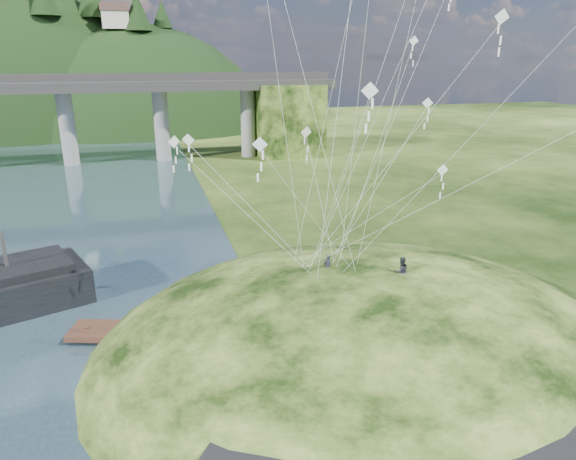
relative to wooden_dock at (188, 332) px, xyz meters
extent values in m
plane|color=black|center=(2.77, -6.16, -0.49)|extent=(320.00, 320.00, 0.00)
ellipsoid|color=black|center=(10.77, -4.16, -1.99)|extent=(36.00, 32.00, 13.00)
cube|color=black|center=(13.27, -17.06, 1.56)|extent=(3.82, 2.27, 0.68)
cylinder|color=gray|center=(-13.73, 63.84, 6.01)|extent=(2.60, 2.60, 13.00)
cylinder|color=gray|center=(1.77, 63.84, 6.01)|extent=(2.60, 2.60, 13.00)
cylinder|color=gray|center=(17.27, 63.84, 6.01)|extent=(2.60, 2.60, 13.00)
cube|color=black|center=(24.77, 63.84, 6.01)|extent=(12.00, 11.00, 13.00)
ellipsoid|color=black|center=(-37.23, 119.84, -6.49)|extent=(96.00, 68.00, 88.00)
ellipsoid|color=black|center=(-2.23, 111.84, -10.49)|extent=(76.00, 56.00, 72.00)
cone|color=black|center=(-0.34, 102.87, 27.38)|extent=(6.56, 6.56, 8.63)
cone|color=black|center=(5.55, 108.47, 27.19)|extent=(4.88, 4.88, 6.42)
cube|color=beige|center=(-5.23, 103.84, 25.39)|extent=(6.00, 5.00, 4.00)
cube|color=brown|center=(-5.23, 103.84, 28.09)|extent=(6.40, 5.40, 1.60)
cube|color=black|center=(-11.07, 8.61, 2.48)|extent=(7.54, 6.94, 0.61)
cylinder|color=#2D2B2B|center=(-12.04, 8.26, 3.82)|extent=(0.25, 0.25, 3.07)
cube|color=#3D2219|center=(0.00, 0.00, 0.01)|extent=(15.53, 6.98, 0.39)
cylinder|color=#3D2219|center=(-6.34, 1.99, -0.27)|extent=(0.33, 0.33, 1.11)
cylinder|color=#3D2219|center=(-3.17, 1.00, -0.27)|extent=(0.33, 0.33, 1.11)
cylinder|color=#3D2219|center=(0.00, 0.00, -0.27)|extent=(0.33, 0.33, 1.11)
cylinder|color=#3D2219|center=(3.17, -1.00, -0.27)|extent=(0.33, 0.33, 1.11)
cylinder|color=#3D2219|center=(6.34, -1.99, -0.27)|extent=(0.33, 0.33, 1.11)
imported|color=#22262E|center=(8.90, -1.92, 5.24)|extent=(0.69, 0.54, 1.66)
imported|color=#22262E|center=(13.00, -4.05, 5.42)|extent=(0.95, 0.75, 1.92)
cube|color=white|center=(17.70, -4.51, 19.21)|extent=(0.85, 0.27, 0.84)
cube|color=white|center=(17.70, -4.51, 18.60)|extent=(0.11, 0.03, 0.49)
cube|color=white|center=(17.70, -4.51, 18.00)|extent=(0.11, 0.03, 0.49)
cube|color=white|center=(17.70, -4.51, 17.40)|extent=(0.11, 0.03, 0.49)
cube|color=white|center=(16.18, 2.26, 18.16)|extent=(0.67, 0.19, 0.66)
cube|color=white|center=(16.18, 2.26, 17.69)|extent=(0.09, 0.03, 0.39)
cube|color=white|center=(16.18, 2.26, 17.21)|extent=(0.09, 0.03, 0.39)
cube|color=white|center=(16.18, 2.26, 16.74)|extent=(0.09, 0.03, 0.39)
cube|color=white|center=(8.48, 1.53, 12.50)|extent=(0.77, 0.31, 0.78)
cube|color=white|center=(8.48, 1.53, 11.94)|extent=(0.09, 0.08, 0.47)
cube|color=white|center=(8.48, 1.53, 11.37)|extent=(0.09, 0.08, 0.47)
cube|color=white|center=(8.48, 1.53, 10.80)|extent=(0.09, 0.08, 0.47)
cube|color=white|center=(8.69, -7.49, 15.62)|extent=(0.79, 0.33, 0.82)
cube|color=white|center=(8.69, -7.49, 15.04)|extent=(0.11, 0.04, 0.48)
cube|color=white|center=(8.69, -7.49, 14.45)|extent=(0.11, 0.04, 0.48)
cube|color=white|center=(8.69, -7.49, 13.86)|extent=(0.11, 0.04, 0.48)
cube|color=white|center=(0.83, 0.71, 12.45)|extent=(0.72, 0.34, 0.74)
cube|color=white|center=(0.83, 0.71, 11.91)|extent=(0.10, 0.03, 0.44)
cube|color=white|center=(0.83, 0.71, 11.37)|extent=(0.10, 0.03, 0.44)
cube|color=white|center=(0.83, 0.71, 10.82)|extent=(0.10, 0.03, 0.44)
cube|color=white|center=(3.53, -6.70, 13.20)|extent=(0.72, 0.27, 0.73)
cube|color=white|center=(3.53, -6.70, 12.68)|extent=(0.10, 0.03, 0.43)
cube|color=white|center=(3.53, -6.70, 12.15)|extent=(0.10, 0.03, 0.43)
cube|color=white|center=(3.53, -6.70, 11.63)|extent=(0.10, 0.03, 0.43)
cube|color=white|center=(16.35, -2.33, 10.35)|extent=(0.76, 0.17, 0.76)
cube|color=white|center=(16.35, -2.33, 9.82)|extent=(0.10, 0.03, 0.44)
cube|color=white|center=(16.35, -2.33, 9.28)|extent=(0.10, 0.03, 0.44)
cube|color=white|center=(16.35, -2.33, 8.74)|extent=(0.10, 0.03, 0.44)
cube|color=white|center=(20.48, 5.34, 20.55)|extent=(0.11, 0.05, 0.50)
cube|color=white|center=(15.40, -1.43, 14.44)|extent=(0.63, 0.27, 0.66)
cube|color=white|center=(15.40, -1.43, 13.97)|extent=(0.09, 0.03, 0.38)
cube|color=white|center=(15.40, -1.43, 13.50)|extent=(0.09, 0.03, 0.38)
cube|color=white|center=(15.40, -1.43, 13.03)|extent=(0.09, 0.03, 0.38)
cube|color=white|center=(0.08, 2.01, 12.18)|extent=(0.71, 0.42, 0.79)
cube|color=white|center=(0.08, 2.01, 11.62)|extent=(0.09, 0.08, 0.46)
cube|color=white|center=(0.08, 2.01, 11.06)|extent=(0.09, 0.08, 0.46)
cube|color=white|center=(0.08, 2.01, 10.50)|extent=(0.09, 0.08, 0.46)
camera|label=1|loc=(-1.83, -30.40, 17.09)|focal=32.00mm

